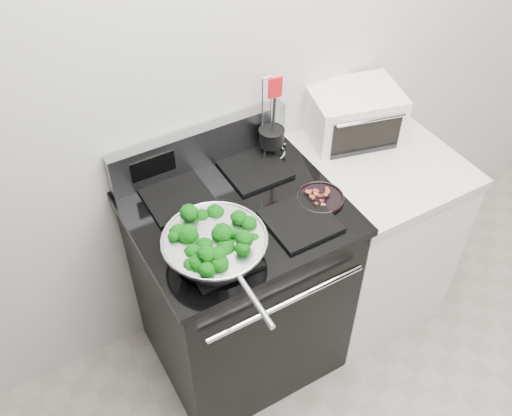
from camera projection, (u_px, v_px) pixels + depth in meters
back_wall at (262, 54)px, 2.18m from camera, size 4.00×0.02×2.70m
gas_range at (240, 286)px, 2.47m from camera, size 0.79×0.69×1.13m
counter at (366, 233)px, 2.73m from camera, size 0.62×0.68×0.92m
skillet at (215, 245)px, 1.94m from camera, size 0.37×0.58×0.08m
broccoli_pile at (215, 241)px, 1.93m from camera, size 0.29×0.29×0.10m
bacon_plate at (320, 196)px, 2.17m from camera, size 0.18×0.18×0.04m
utensil_holder at (271, 141)px, 2.34m from camera, size 0.12×0.12×0.37m
toaster_oven at (353, 114)px, 2.45m from camera, size 0.44×0.37×0.22m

